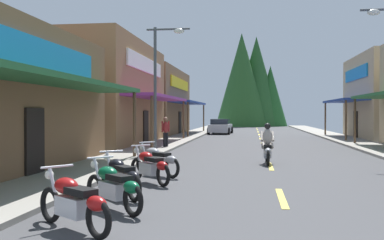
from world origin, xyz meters
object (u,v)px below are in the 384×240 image
object	(u,v)px
parked_car_curbside	(221,127)
streetlamp_left	(162,71)
pedestrian_waiting	(166,130)
rider_cruising_lead	(267,147)
motorcycle_parked_left_2	(120,176)
motorcycle_parked_left_3	(150,166)
motorcycle_parked_left_0	(73,201)
motorcycle_parked_left_4	(157,160)
motorcycle_parked_left_1	(113,186)

from	to	relation	value
parked_car_curbside	streetlamp_left	bearing A→B (deg)	179.51
pedestrian_waiting	parked_car_curbside	world-z (taller)	pedestrian_waiting
rider_cruising_lead	parked_car_curbside	xyz separation A→B (m)	(-3.49, 24.28, 0.03)
pedestrian_waiting	streetlamp_left	bearing A→B (deg)	134.08
motorcycle_parked_left_2	rider_cruising_lead	size ratio (longest dim) A/B	0.78
motorcycle_parked_left_3	rider_cruising_lead	world-z (taller)	rider_cruising_lead
motorcycle_parked_left_0	motorcycle_parked_left_3	bearing A→B (deg)	-54.78
motorcycle_parked_left_3	pedestrian_waiting	size ratio (longest dim) A/B	0.95
pedestrian_waiting	parked_car_curbside	xyz separation A→B (m)	(1.76, 17.74, -0.33)
streetlamp_left	motorcycle_parked_left_4	size ratio (longest dim) A/B	3.50
motorcycle_parked_left_1	motorcycle_parked_left_4	xyz separation A→B (m)	(-0.16, 4.86, 0.00)
motorcycle_parked_left_2	pedestrian_waiting	world-z (taller)	pedestrian_waiting
streetlamp_left	pedestrian_waiting	world-z (taller)	streetlamp_left
motorcycle_parked_left_1	parked_car_curbside	world-z (taller)	parked_car_curbside
streetlamp_left	motorcycle_parked_left_2	bearing A→B (deg)	-83.58
motorcycle_parked_left_4	rider_cruising_lead	distance (m)	5.07
motorcycle_parked_left_1	motorcycle_parked_left_4	bearing A→B (deg)	-45.86
motorcycle_parked_left_4	pedestrian_waiting	bearing A→B (deg)	-40.41
motorcycle_parked_left_0	rider_cruising_lead	xyz separation A→B (m)	(3.51, 10.09, 0.17)
motorcycle_parked_left_0	rider_cruising_lead	world-z (taller)	rider_cruising_lead
motorcycle_parked_left_1	pedestrian_waiting	world-z (taller)	pedestrian_waiting
motorcycle_parked_left_2	motorcycle_parked_left_1	bearing A→B (deg)	150.43
motorcycle_parked_left_1	rider_cruising_lead	world-z (taller)	rider_cruising_lead
parked_car_curbside	motorcycle_parked_left_3	bearing A→B (deg)	-176.80
motorcycle_parked_left_3	parked_car_curbside	bearing A→B (deg)	-42.21
motorcycle_parked_left_0	motorcycle_parked_left_1	xyz separation A→B (m)	(0.17, 1.57, 0.00)
streetlamp_left	rider_cruising_lead	distance (m)	6.61
motorcycle_parked_left_0	motorcycle_parked_left_3	size ratio (longest dim) A/B	1.08
motorcycle_parked_left_3	motorcycle_parked_left_4	world-z (taller)	same
streetlamp_left	rider_cruising_lead	bearing A→B (deg)	-33.84
motorcycle_parked_left_0	parked_car_curbside	bearing A→B (deg)	-53.52
pedestrian_waiting	rider_cruising_lead	bearing A→B (deg)	164.82
motorcycle_parked_left_2	motorcycle_parked_left_4	bearing A→B (deg)	-43.08
motorcycle_parked_left_0	motorcycle_parked_left_4	world-z (taller)	same
motorcycle_parked_left_0	motorcycle_parked_left_4	size ratio (longest dim) A/B	1.04
motorcycle_parked_left_2	motorcycle_parked_left_3	distance (m)	2.01
motorcycle_parked_left_1	pedestrian_waiting	distance (m)	15.20
motorcycle_parked_left_1	pedestrian_waiting	bearing A→B (deg)	-40.53
motorcycle_parked_left_0	motorcycle_parked_left_1	bearing A→B (deg)	-59.79
streetlamp_left	motorcycle_parked_left_3	world-z (taller)	streetlamp_left
motorcycle_parked_left_1	rider_cruising_lead	xyz separation A→B (m)	(3.34, 8.52, 0.17)
motorcycle_parked_left_3	streetlamp_left	bearing A→B (deg)	-32.94
motorcycle_parked_left_4	parked_car_curbside	bearing A→B (deg)	-50.17
streetlamp_left	parked_car_curbside	size ratio (longest dim) A/B	1.36
motorcycle_parked_left_3	motorcycle_parked_left_1	bearing A→B (deg)	138.63
motorcycle_parked_left_1	pedestrian_waiting	size ratio (longest dim) A/B	0.95
motorcycle_parked_left_2	motorcycle_parked_left_3	xyz separation A→B (m)	(0.22, 2.00, 0.00)
motorcycle_parked_left_4	pedestrian_waiting	world-z (taller)	pedestrian_waiting
motorcycle_parked_left_3	parked_car_curbside	xyz separation A→B (m)	(-0.10, 29.39, 0.20)
motorcycle_parked_left_3	motorcycle_parked_left_4	size ratio (longest dim) A/B	0.97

